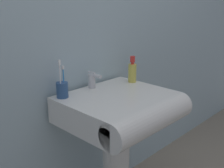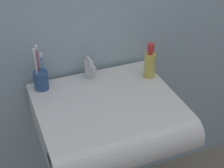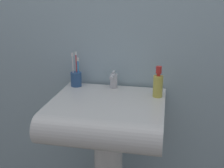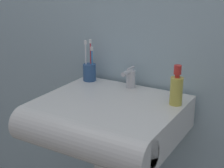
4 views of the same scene
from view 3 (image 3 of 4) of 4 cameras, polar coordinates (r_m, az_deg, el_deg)
The scene contains 5 objects.
wall_back at distance 1.73m, azimuth 1.22°, elevation 11.07°, with size 5.00×0.05×2.40m, color #9EB7C1.
sink_basin at distance 1.52m, azimuth -1.25°, elevation -6.68°, with size 0.62×0.57×0.15m.
faucet at distance 1.70m, azimuth 0.29°, elevation 0.84°, with size 0.05×0.11×0.10m.
toothbrush_cup at distance 1.76m, azimuth -7.30°, elevation 1.14°, with size 0.07×0.07×0.22m.
soap_bottle at distance 1.58m, azimuth 9.32°, elevation -0.11°, with size 0.05×0.05×0.18m.
Camera 3 is at (0.30, -1.40, 1.42)m, focal length 45.00 mm.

